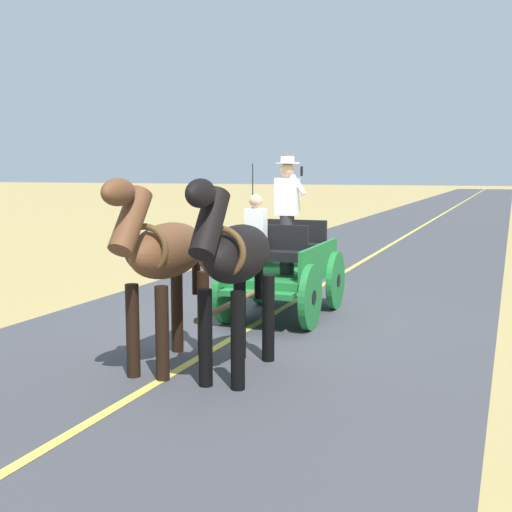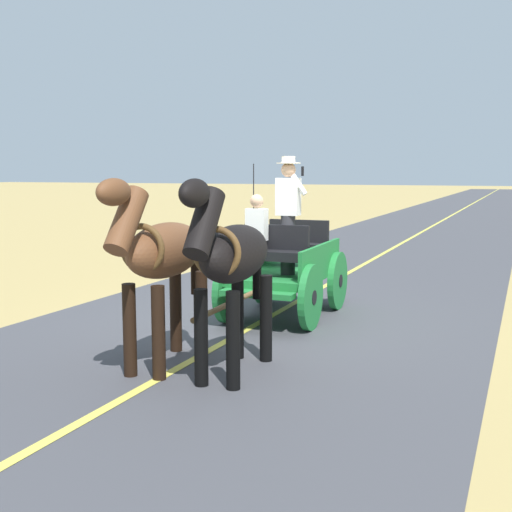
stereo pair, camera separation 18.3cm
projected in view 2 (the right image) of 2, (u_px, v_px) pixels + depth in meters
name	position (u px, v px, depth m)	size (l,w,h in m)	color
ground_plane	(267.00, 319.00, 10.08)	(200.00, 200.00, 0.00)	tan
road_surface	(267.00, 318.00, 10.08)	(6.74, 160.00, 0.01)	#424247
road_centre_stripe	(267.00, 318.00, 10.08)	(0.12, 160.00, 0.00)	#DBCC4C
horse_drawn_carriage	(284.00, 265.00, 10.12)	(1.46, 4.51, 2.50)	#1E7233
horse_near_side	(232.00, 259.00, 7.10)	(0.66, 2.13, 2.21)	black
horse_off_side	(162.00, 255.00, 7.42)	(0.62, 2.13, 2.21)	brown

